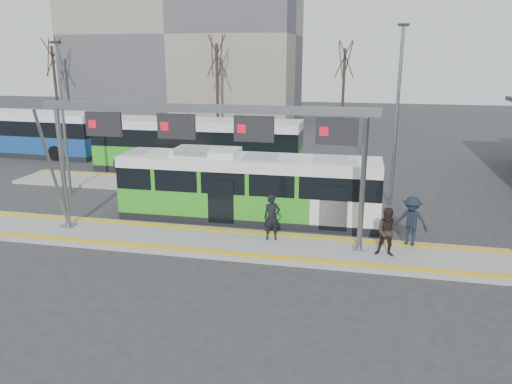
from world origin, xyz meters
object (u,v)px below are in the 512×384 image
(gantry, at_px, (205,133))
(passenger_a, at_px, (272,217))
(hero_bus, at_px, (248,188))
(passenger_b, at_px, (388,232))
(passenger_c, at_px, (411,221))

(gantry, bearing_deg, passenger_a, 8.47)
(hero_bus, relative_size, passenger_b, 6.40)
(gantry, relative_size, passenger_a, 7.31)
(passenger_b, bearing_deg, gantry, -178.76)
(gantry, height_order, passenger_b, gantry)
(hero_bus, height_order, passenger_a, hero_bus)
(gantry, xyz_separation_m, hero_bus, (0.91, 3.00, -2.87))
(passenger_a, bearing_deg, gantry, 170.95)
(passenger_c, bearing_deg, hero_bus, 178.95)
(gantry, height_order, passenger_c, gantry)
(hero_bus, xyz_separation_m, passenger_c, (6.79, -2.15, -0.32))
(passenger_b, relative_size, passenger_c, 0.93)
(hero_bus, xyz_separation_m, passenger_a, (1.58, -2.63, -0.39))
(gantry, relative_size, passenger_c, 6.80)
(gantry, bearing_deg, passenger_b, -3.26)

